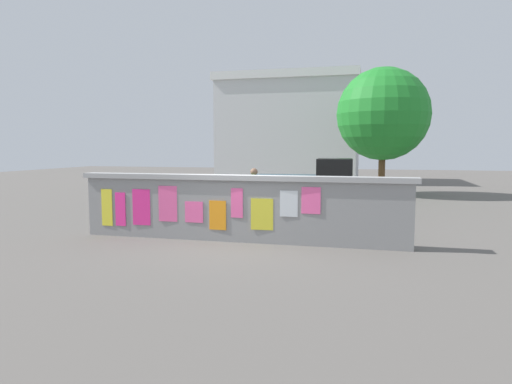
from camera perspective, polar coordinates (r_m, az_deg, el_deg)
ground at (r=18.61m, az=4.82°, el=-1.29°), size 60.00×60.00×0.00m
poster_wall at (r=10.76m, az=-2.22°, el=-1.95°), size 8.12×0.42×1.59m
auto_rickshaw_truck at (r=16.08m, az=6.32°, el=0.83°), size 3.67×1.68×1.85m
motorcycle at (r=12.30m, az=10.49°, el=-2.74°), size 1.90×0.56×0.87m
bicycle_near at (r=13.19m, az=-6.78°, el=-2.56°), size 1.70×0.44×0.95m
person_walking at (r=13.58m, az=-0.25°, el=0.35°), size 0.44×0.44×1.62m
tree_roadside at (r=22.11m, az=15.73°, el=9.41°), size 4.29×4.29×5.93m
building_background at (r=30.79m, az=4.44°, el=7.92°), size 9.09×6.59×6.92m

